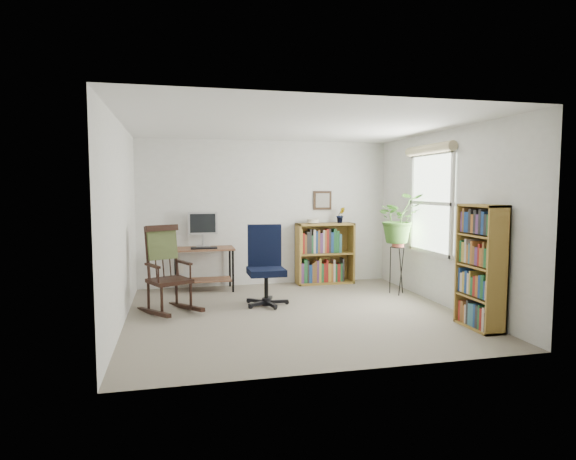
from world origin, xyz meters
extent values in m
cube|color=gray|center=(0.00, 0.00, 0.00)|extent=(4.20, 4.00, 0.00)
cube|color=silver|center=(0.00, 0.00, 2.40)|extent=(4.20, 4.00, 0.00)
cube|color=silver|center=(0.00, 2.00, 1.20)|extent=(4.20, 0.00, 2.40)
cube|color=silver|center=(0.00, -2.00, 1.20)|extent=(4.20, 0.00, 2.40)
cube|color=silver|center=(-2.10, 0.00, 1.20)|extent=(0.00, 4.00, 2.40)
cube|color=silver|center=(2.10, 0.00, 1.20)|extent=(0.00, 4.00, 2.40)
cube|color=black|center=(-1.06, 1.58, 0.69)|extent=(0.40, 0.15, 0.02)
imported|color=#3C6C26|center=(1.80, 0.77, 1.52)|extent=(1.69, 1.88, 1.46)
imported|color=#3C6C26|center=(1.25, 1.83, 1.08)|extent=(0.13, 0.24, 0.11)
camera|label=1|loc=(-1.47, -5.90, 1.61)|focal=30.00mm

